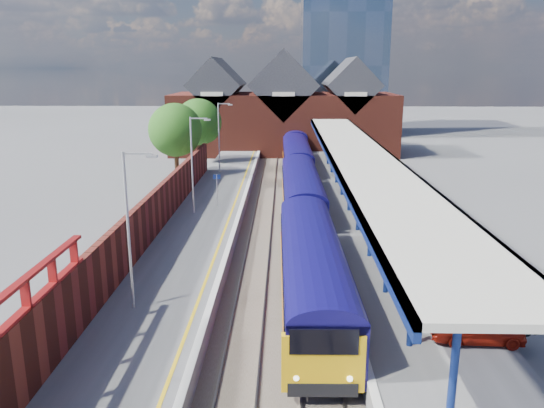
% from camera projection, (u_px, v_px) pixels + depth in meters
% --- Properties ---
extents(ground, '(240.00, 240.00, 0.00)m').
position_uv_depth(ground, '(282.00, 200.00, 46.86)').
color(ground, '#5B5B5E').
rests_on(ground, ground).
extents(ballast_bed, '(6.00, 76.00, 0.06)m').
position_uv_depth(ballast_bed, '(282.00, 234.00, 37.17)').
color(ballast_bed, '#473D33').
rests_on(ballast_bed, ground).
extents(rails, '(4.51, 76.00, 0.14)m').
position_uv_depth(rails, '(282.00, 233.00, 37.15)').
color(rails, slate).
rests_on(rails, ground).
extents(left_platform, '(5.00, 76.00, 1.00)m').
position_uv_depth(left_platform, '(204.00, 227.00, 37.18)').
color(left_platform, '#565659').
rests_on(left_platform, ground).
extents(right_platform, '(6.00, 76.00, 1.00)m').
position_uv_depth(right_platform, '(368.00, 228.00, 36.92)').
color(right_platform, '#565659').
rests_on(right_platform, ground).
extents(coping_left, '(0.30, 76.00, 0.05)m').
position_uv_depth(coping_left, '(237.00, 220.00, 37.00)').
color(coping_left, silver).
rests_on(coping_left, left_platform).
extents(coping_right, '(0.30, 76.00, 0.05)m').
position_uv_depth(coping_right, '(327.00, 221.00, 36.85)').
color(coping_right, silver).
rests_on(coping_right, right_platform).
extents(yellow_line, '(0.14, 76.00, 0.01)m').
position_uv_depth(yellow_line, '(228.00, 220.00, 37.01)').
color(yellow_line, yellow).
rests_on(yellow_line, left_platform).
extents(train, '(3.05, 65.94, 3.45)m').
position_uv_depth(train, '(299.00, 170.00, 49.39)').
color(train, '#100B4F').
rests_on(train, ground).
extents(canopy, '(4.50, 52.00, 4.48)m').
position_uv_depth(canopy, '(359.00, 156.00, 37.64)').
color(canopy, navy).
rests_on(canopy, right_platform).
extents(lamp_post_b, '(1.48, 0.18, 7.00)m').
position_uv_depth(lamp_post_b, '(131.00, 222.00, 22.53)').
color(lamp_post_b, '#A5A8AA').
rests_on(lamp_post_b, left_platform).
extents(lamp_post_c, '(1.48, 0.18, 7.00)m').
position_uv_depth(lamp_post_c, '(194.00, 159.00, 38.02)').
color(lamp_post_c, '#A5A8AA').
rests_on(lamp_post_c, left_platform).
extents(lamp_post_d, '(1.48, 0.18, 7.00)m').
position_uv_depth(lamp_post_d, '(220.00, 133.00, 53.52)').
color(lamp_post_d, '#A5A8AA').
rests_on(lamp_post_d, left_platform).
extents(platform_sign, '(0.55, 0.08, 2.50)m').
position_uv_depth(platform_sign, '(217.00, 185.00, 40.50)').
color(platform_sign, '#A5A8AA').
rests_on(platform_sign, left_platform).
extents(brick_wall, '(0.35, 50.00, 3.86)m').
position_uv_depth(brick_wall, '(141.00, 227.00, 30.50)').
color(brick_wall, maroon).
rests_on(brick_wall, left_platform).
extents(station_building, '(30.00, 12.12, 13.78)m').
position_uv_depth(station_building, '(284.00, 112.00, 72.62)').
color(station_building, maroon).
rests_on(station_building, ground).
extents(glass_tower, '(14.20, 14.20, 40.30)m').
position_uv_depth(glass_tower, '(343.00, 14.00, 90.03)').
color(glass_tower, '#465C79').
rests_on(glass_tower, ground).
extents(tree_near, '(5.20, 5.20, 8.10)m').
position_uv_depth(tree_near, '(177.00, 132.00, 51.49)').
color(tree_near, '#382314').
rests_on(tree_near, ground).
extents(tree_far, '(5.20, 5.20, 8.10)m').
position_uv_depth(tree_far, '(200.00, 123.00, 59.21)').
color(tree_far, '#382314').
rests_on(tree_far, ground).
extents(parked_car_red, '(3.63, 1.60, 1.22)m').
position_uv_depth(parked_car_red, '(477.00, 327.00, 20.51)').
color(parked_car_red, maroon).
rests_on(parked_car_red, right_platform).
extents(parked_car_silver, '(4.46, 1.60, 1.46)m').
position_uv_depth(parked_car_silver, '(399.00, 225.00, 33.42)').
color(parked_car_silver, '#B4B5BA').
rests_on(parked_car_silver, right_platform).
extents(parked_car_dark, '(4.16, 2.01, 1.17)m').
position_uv_depth(parked_car_dark, '(487.00, 316.00, 21.44)').
color(parked_car_dark, black).
rests_on(parked_car_dark, right_platform).
extents(parked_car_blue, '(5.04, 3.11, 1.30)m').
position_uv_depth(parked_car_blue, '(419.00, 229.00, 32.81)').
color(parked_car_blue, navy).
rests_on(parked_car_blue, right_platform).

